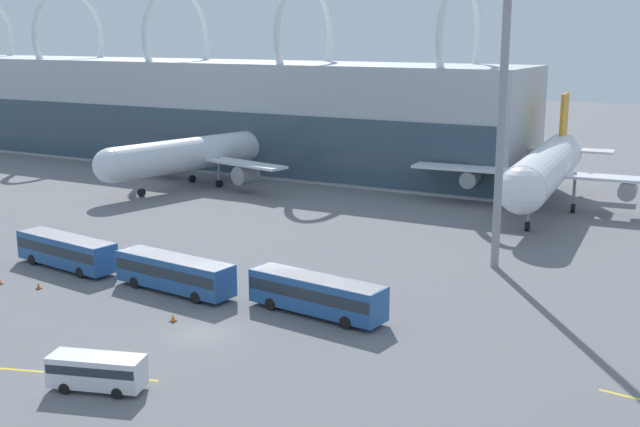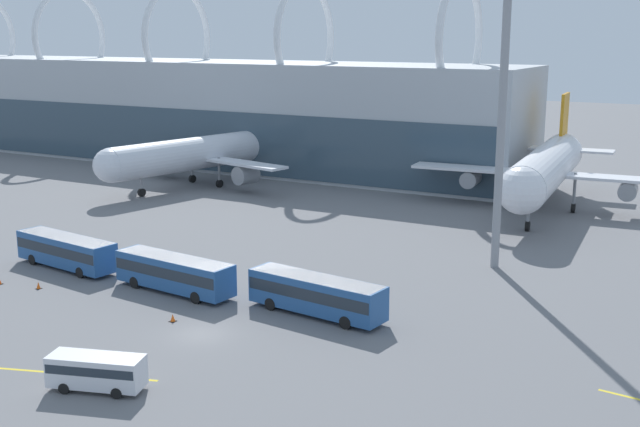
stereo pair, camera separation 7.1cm
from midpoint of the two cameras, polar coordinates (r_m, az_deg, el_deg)
name	(u,v)px [view 2 (the right image)]	position (r m, az deg, el deg)	size (l,w,h in m)	color
ground_plane	(201,334)	(59.58, -8.39, -8.46)	(440.00, 440.00, 0.00)	slate
terminal_building	(180,108)	(140.09, -9.91, 7.43)	(119.52, 18.55, 29.37)	#B2B7BC
airliner_at_gate_near	(201,153)	(115.54, -8.45, 4.29)	(30.07, 33.35, 13.87)	silver
airliner_at_gate_far	(546,168)	(100.98, 15.80, 3.13)	(33.85, 35.76, 13.51)	white
shuttle_bus_0	(66,250)	(77.95, -17.58, -2.46)	(11.75, 4.13, 3.01)	#285693
shuttle_bus_1	(174,271)	(68.70, -10.29, -4.07)	(11.71, 3.81, 3.01)	#285693
shuttle_bus_2	(316,293)	(62.16, -0.23, -5.66)	(11.73, 4.00, 3.01)	#285693
service_van_foreground	(96,370)	(51.63, -15.58, -10.66)	(6.20, 3.67, 2.20)	silver
floodlight_mast	(505,50)	(73.90, 13.05, 11.23)	(3.03, 3.03, 31.52)	gray
lane_stripe_2	(75,374)	(54.69, -16.96, -10.88)	(11.16, 0.25, 0.01)	yellow
traffic_cone_0	(38,286)	(72.87, -19.37, -4.85)	(0.46, 0.46, 0.61)	black
traffic_cone_1	(173,318)	(62.25, -10.40, -7.32)	(0.50, 0.50, 0.58)	black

